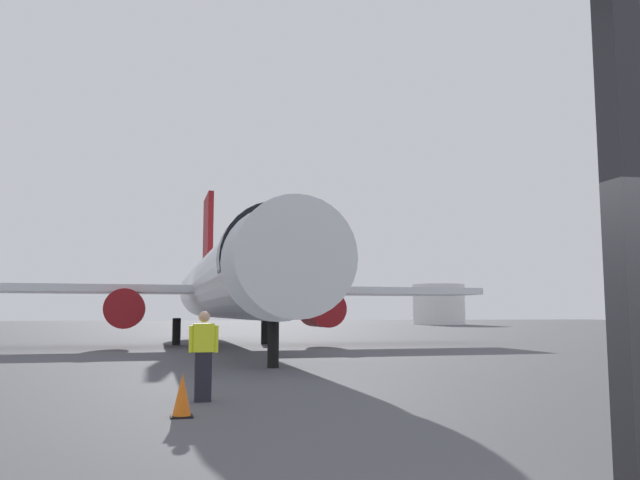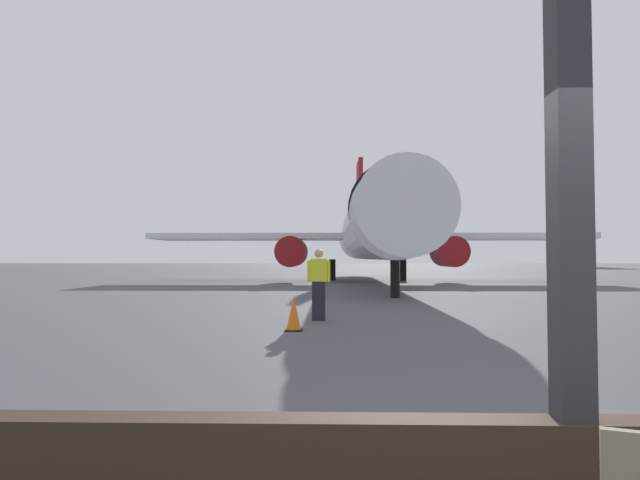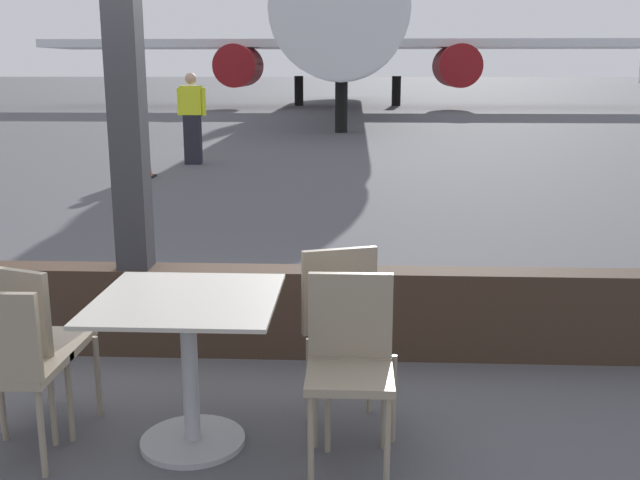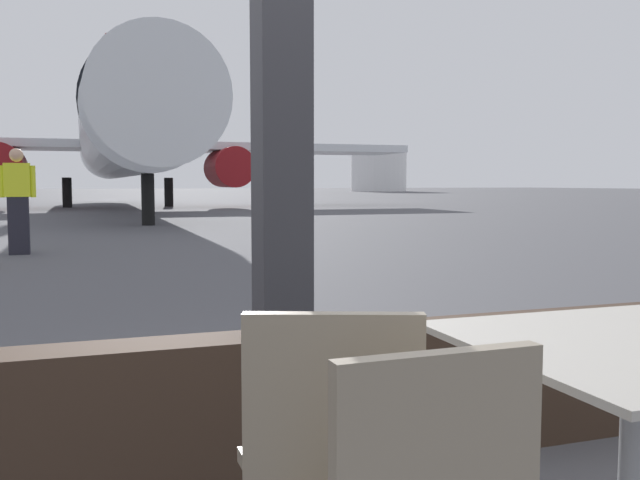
% 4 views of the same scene
% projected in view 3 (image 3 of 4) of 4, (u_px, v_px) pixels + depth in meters
% --- Properties ---
extents(ground_plane, '(220.00, 220.00, 0.00)m').
position_uv_depth(ground_plane, '(332.00, 99.00, 43.84)').
color(ground_plane, '#4C4C51').
extents(window_frame, '(8.22, 0.24, 4.04)m').
position_uv_depth(window_frame, '(128.00, 127.00, 4.59)').
color(window_frame, '#38281E').
rests_on(window_frame, ground).
extents(dining_table, '(0.86, 0.86, 0.77)m').
position_uv_depth(dining_table, '(189.00, 355.00, 3.60)').
color(dining_table, '#ADA89E').
rests_on(dining_table, ground).
extents(cafe_chair_window_left, '(0.40, 0.40, 0.89)m').
position_uv_depth(cafe_chair_window_left, '(350.00, 353.00, 3.46)').
color(cafe_chair_window_left, gray).
rests_on(cafe_chair_window_left, ground).
extents(cafe_chair_window_right, '(0.40, 0.40, 0.88)m').
position_uv_depth(cafe_chair_window_right, '(7.00, 361.00, 3.37)').
color(cafe_chair_window_right, gray).
rests_on(cafe_chair_window_right, ground).
extents(cafe_chair_aisle_left, '(0.49, 0.49, 0.93)m').
position_uv_depth(cafe_chair_aisle_left, '(345.00, 325.00, 3.79)').
color(cafe_chair_aisle_left, gray).
rests_on(cafe_chair_aisle_left, ground).
extents(cafe_chair_aisle_right, '(0.49, 0.49, 0.89)m').
position_uv_depth(cafe_chair_aisle_right, '(33.00, 334.00, 3.71)').
color(cafe_chair_aisle_right, gray).
rests_on(cafe_chair_aisle_right, ground).
extents(airplane, '(28.27, 31.56, 10.00)m').
position_uv_depth(airplane, '(347.00, 36.00, 32.68)').
color(airplane, silver).
rests_on(airplane, ground).
extents(ground_crew_worker, '(0.57, 0.22, 1.74)m').
position_uv_depth(ground_crew_worker, '(192.00, 117.00, 14.24)').
color(ground_crew_worker, black).
rests_on(ground_crew_worker, ground).
extents(traffic_cone, '(0.36, 0.36, 0.72)m').
position_uv_depth(traffic_cone, '(143.00, 157.00, 12.62)').
color(traffic_cone, orange).
rests_on(traffic_cone, ground).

